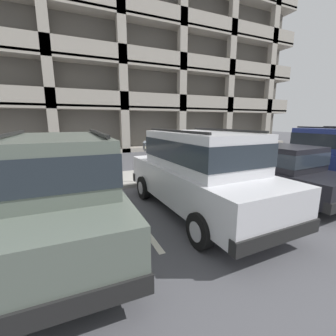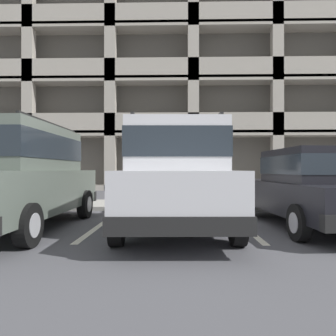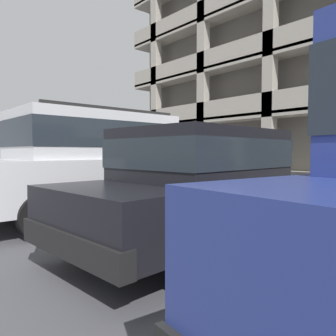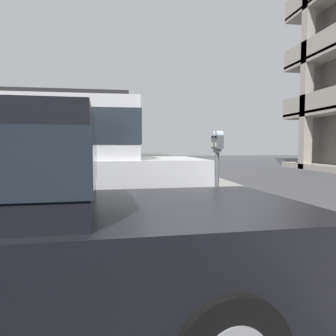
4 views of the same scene
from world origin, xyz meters
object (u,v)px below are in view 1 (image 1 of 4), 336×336
silver_suv (199,169)px  dark_hatchback (272,168)px  red_sedan (61,184)px  parking_meter_near (148,151)px  parking_garage (108,59)px  parking_meter_far (271,144)px  fire_hydrant (31,181)px

silver_suv → dark_hatchback: size_ratio=1.05×
red_sedan → dark_hatchback: 5.77m
dark_hatchback → parking_meter_near: size_ratio=3.18×
parking_meter_near → parking_garage: (1.31, 14.05, 6.34)m
silver_suv → dark_hatchback: silver_suv is taller
silver_suv → parking_garage: 18.05m
parking_meter_far → parking_garage: bearing=107.9°
parking_meter_near → fire_hydrant: size_ratio=2.06×
silver_suv → dark_hatchback: (2.72, 0.23, -0.27)m
silver_suv → red_sedan: (-3.03, -0.14, 0.00)m
parking_meter_far → fire_hydrant: (-9.49, 0.31, -0.73)m
parking_meter_far → parking_garage: 16.08m
red_sedan → fire_hydrant: red_sedan is taller
red_sedan → parking_meter_far: size_ratio=3.32×
silver_suv → parking_meter_near: silver_suv is taller
parking_garage → dark_hatchback: bearing=-84.0°
red_sedan → parking_garage: parking_garage is taller
parking_meter_far → fire_hydrant: 9.52m
dark_hatchback → fire_hydrant: dark_hatchback is taller
red_sedan → parking_garage: size_ratio=0.15×
dark_hatchback → parking_meter_near: parking_meter_near is taller
silver_suv → parking_garage: size_ratio=0.15×
silver_suv → red_sedan: bearing=-179.0°
parking_meter_near → parking_meter_far: (5.85, -0.01, 0.00)m
parking_meter_near → parking_garage: size_ratio=0.05×
dark_hatchback → fire_hydrant: size_ratio=6.56×
parking_meter_far → parking_meter_near: bearing=179.9°
parking_meter_near → fire_hydrant: bearing=175.3°
parking_meter_near → parking_garage: bearing=84.7°
dark_hatchback → parking_meter_far: bearing=38.2°
parking_meter_far → dark_hatchback: bearing=-137.8°
red_sedan → parking_meter_far: red_sedan is taller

